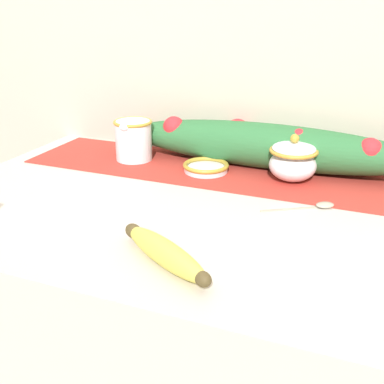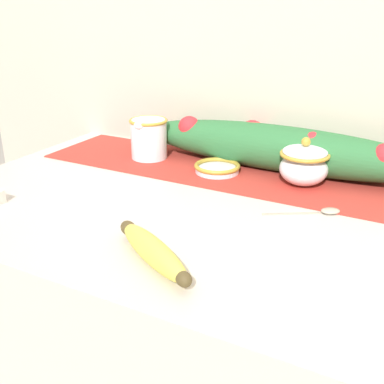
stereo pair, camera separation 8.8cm
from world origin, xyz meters
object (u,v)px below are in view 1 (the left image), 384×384
cream_pitcher (134,138)px  small_dish (206,167)px  banana (164,252)px  sugar_bowl (293,160)px  spoon (320,205)px

cream_pitcher → small_dish: (0.20, -0.02, -0.04)m
small_dish → banana: 0.42m
sugar_bowl → banana: 0.45m
small_dish → banana: (0.09, -0.42, 0.01)m
banana → spoon: 0.36m
cream_pitcher → banana: cream_pitcher is taller
cream_pitcher → banana: bearing=-56.6°
cream_pitcher → banana: size_ratio=0.57×
sugar_bowl → small_dish: sugar_bowl is taller
spoon → cream_pitcher: bearing=133.6°
banana → small_dish: bearing=101.9°
sugar_bowl → banana: bearing=-104.4°
banana → sugar_bowl: bearing=75.6°
cream_pitcher → spoon: 0.50m
sugar_bowl → banana: size_ratio=0.54×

